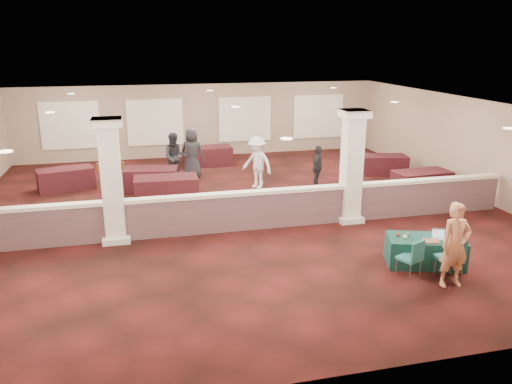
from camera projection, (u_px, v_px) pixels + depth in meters
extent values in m
plane|color=#3F100F|center=(237.00, 212.00, 15.19)|extent=(16.00, 16.00, 0.00)
cube|color=gray|center=(201.00, 121.00, 22.17)|extent=(16.00, 0.04, 3.20)
cube|color=gray|center=(344.00, 283.00, 7.28)|extent=(16.00, 0.04, 3.20)
cube|color=gray|center=(473.00, 148.00, 16.51)|extent=(0.04, 16.00, 3.20)
cube|color=white|center=(236.00, 106.00, 14.26)|extent=(16.00, 16.00, 0.02)
cube|color=brown|center=(248.00, 212.00, 13.65)|extent=(15.60, 0.20, 1.00)
cube|color=silver|center=(248.00, 193.00, 13.49)|extent=(15.60, 0.28, 0.10)
cube|color=silver|center=(112.00, 182.00, 12.54)|extent=(0.50, 0.50, 3.20)
cube|color=silver|center=(117.00, 238.00, 12.99)|extent=(0.70, 0.70, 0.16)
cube|color=silver|center=(107.00, 122.00, 12.11)|extent=(0.72, 0.72, 0.20)
cube|color=silver|center=(352.00, 167.00, 14.00)|extent=(0.50, 0.50, 3.20)
cube|color=silver|center=(349.00, 218.00, 14.44)|extent=(0.70, 0.70, 0.16)
cube|color=silver|center=(355.00, 113.00, 13.56)|extent=(0.72, 0.72, 0.20)
cylinder|color=brown|center=(99.00, 167.00, 12.37)|extent=(0.12, 0.12, 0.18)
cylinder|color=white|center=(99.00, 167.00, 12.37)|extent=(0.09, 0.09, 0.10)
cylinder|color=brown|center=(122.00, 165.00, 12.49)|extent=(0.12, 0.12, 0.18)
cylinder|color=white|center=(122.00, 165.00, 12.49)|extent=(0.09, 0.09, 0.10)
cube|color=#0E3530|center=(425.00, 251.00, 11.53)|extent=(1.90, 1.36, 0.66)
cube|color=#216160|center=(449.00, 258.00, 10.79)|extent=(0.51, 0.51, 0.06)
cube|color=#216160|center=(457.00, 251.00, 10.50)|extent=(0.47, 0.07, 0.47)
cylinder|color=slate|center=(445.00, 274.00, 10.64)|extent=(0.03, 0.03, 0.45)
cylinder|color=slate|center=(462.00, 272.00, 10.71)|extent=(0.03, 0.03, 0.45)
cylinder|color=slate|center=(435.00, 266.00, 11.02)|extent=(0.03, 0.03, 0.45)
cylinder|color=slate|center=(451.00, 264.00, 11.09)|extent=(0.03, 0.03, 0.45)
cube|color=#216160|center=(409.00, 258.00, 10.91)|extent=(0.58, 0.58, 0.06)
cube|color=#216160|center=(418.00, 251.00, 10.69)|extent=(0.40, 0.21, 0.42)
cylinder|color=slate|center=(410.00, 273.00, 10.74)|extent=(0.03, 0.03, 0.40)
cylinder|color=slate|center=(420.00, 269.00, 10.95)|extent=(0.03, 0.03, 0.40)
cylinder|color=slate|center=(396.00, 267.00, 11.01)|extent=(0.03, 0.03, 0.40)
cylinder|color=slate|center=(406.00, 263.00, 11.22)|extent=(0.03, 0.03, 0.40)
imported|color=#FF916E|center=(455.00, 245.00, 10.38)|extent=(0.66, 0.45, 1.83)
cube|color=black|center=(149.00, 179.00, 17.31)|extent=(2.07, 1.30, 0.78)
cube|color=black|center=(166.00, 189.00, 16.08)|extent=(2.05, 1.08, 0.82)
cube|color=black|center=(421.00, 182.00, 16.96)|extent=(1.98, 1.10, 0.78)
cube|color=black|center=(66.00, 179.00, 17.41)|extent=(2.02, 1.37, 0.75)
cube|color=black|center=(208.00, 156.00, 20.76)|extent=(1.98, 1.05, 0.79)
cube|color=black|center=(383.00, 164.00, 19.52)|extent=(1.91, 1.20, 0.72)
imported|color=black|center=(175.00, 157.00, 18.31)|extent=(0.87, 0.49, 1.80)
imported|color=silver|center=(257.00, 162.00, 17.46)|extent=(1.17, 1.23, 1.83)
imported|color=black|center=(318.00, 167.00, 17.49)|extent=(0.87, 0.96, 1.50)
imported|color=black|center=(192.00, 153.00, 18.78)|extent=(1.05, 0.81, 1.89)
cube|color=#BCBCC0|center=(439.00, 239.00, 11.37)|extent=(0.35, 0.29, 0.02)
cube|color=#BCBCC0|center=(438.00, 233.00, 11.44)|extent=(0.29, 0.11, 0.20)
cube|color=#D1DFFB|center=(438.00, 233.00, 11.43)|extent=(0.26, 0.09, 0.17)
cube|color=#B2521C|center=(431.00, 241.00, 11.21)|extent=(0.43, 0.37, 0.03)
sphere|color=#BEB39D|center=(405.00, 237.00, 11.38)|extent=(0.10, 0.10, 0.10)
sphere|color=maroon|center=(398.00, 234.00, 11.52)|extent=(0.09, 0.09, 0.09)
sphere|color=#515156|center=(407.00, 234.00, 11.56)|extent=(0.09, 0.09, 0.09)
cube|color=red|center=(456.00, 243.00, 11.15)|extent=(0.11, 0.06, 0.01)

